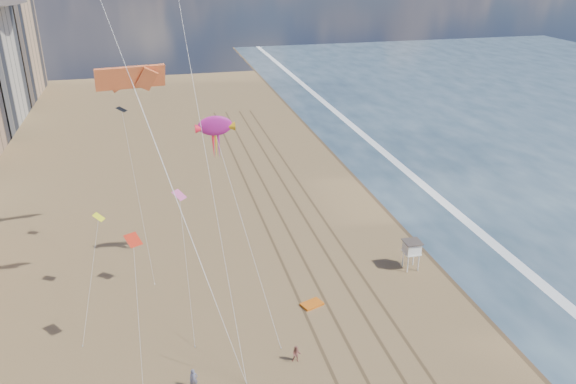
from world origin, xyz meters
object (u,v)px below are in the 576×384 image
object	(u,v)px
show_kite	(215,126)
kite_flyer_a	(194,379)
lifeguard_stand	(412,248)
grounded_kite	(312,304)
kite_flyer_b	(296,354)

from	to	relation	value
show_kite	kite_flyer_a	size ratio (longest dim) A/B	11.82
lifeguard_stand	grounded_kite	world-z (taller)	lifeguard_stand
lifeguard_stand	kite_flyer_a	world-z (taller)	lifeguard_stand
grounded_kite	kite_flyer_a	distance (m)	14.44
lifeguard_stand	show_kite	bearing A→B (deg)	165.66
grounded_kite	show_kite	bearing A→B (deg)	108.67
kite_flyer_a	lifeguard_stand	bearing A→B (deg)	24.11
grounded_kite	show_kite	xyz separation A→B (m)	(-7.29, 8.80, 15.38)
show_kite	kite_flyer_b	xyz separation A→B (m)	(3.89, -16.07, -14.73)
lifeguard_stand	show_kite	size ratio (longest dim) A/B	0.16
grounded_kite	show_kite	distance (m)	19.16
show_kite	kite_flyer_a	bearing A→B (deg)	-104.64
show_kite	kite_flyer_a	world-z (taller)	show_kite
lifeguard_stand	kite_flyer_a	xyz separation A→B (m)	(-23.60, -12.25, -1.62)
kite_flyer_b	grounded_kite	bearing A→B (deg)	81.20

